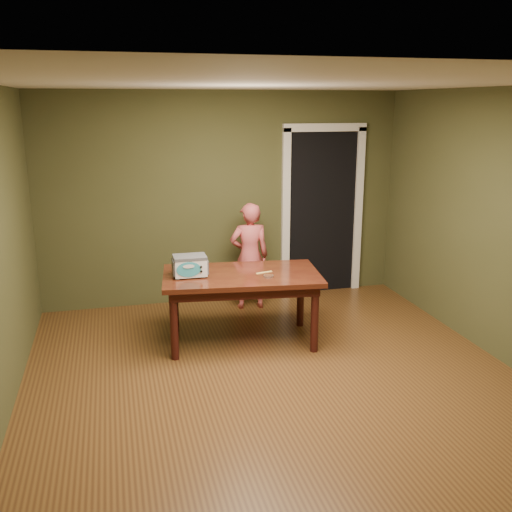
% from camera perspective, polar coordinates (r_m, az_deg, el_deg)
% --- Properties ---
extents(floor, '(5.00, 5.00, 0.00)m').
position_cam_1_polar(floor, '(5.20, 2.45, -13.01)').
color(floor, brown).
rests_on(floor, ground).
extents(room_shell, '(4.52, 5.02, 2.61)m').
position_cam_1_polar(room_shell, '(4.65, 2.69, 5.88)').
color(room_shell, '#424424').
rests_on(room_shell, ground).
extents(doorway, '(1.10, 0.66, 2.25)m').
position_cam_1_polar(doorway, '(7.77, 5.84, 4.68)').
color(doorway, black).
rests_on(doorway, ground).
extents(dining_table, '(1.70, 1.09, 0.75)m').
position_cam_1_polar(dining_table, '(5.90, -1.46, -2.68)').
color(dining_table, black).
rests_on(dining_table, floor).
extents(toy_oven, '(0.35, 0.24, 0.22)m').
position_cam_1_polar(toy_oven, '(5.78, -6.63, -0.91)').
color(toy_oven, '#4C4F54').
rests_on(toy_oven, dining_table).
extents(baking_pan, '(0.10, 0.10, 0.02)m').
position_cam_1_polar(baking_pan, '(5.74, 1.26, -2.02)').
color(baking_pan, silver).
rests_on(baking_pan, dining_table).
extents(spatula, '(0.18, 0.07, 0.01)m').
position_cam_1_polar(spatula, '(5.89, 0.82, -1.66)').
color(spatula, '#F1CF68').
rests_on(spatula, dining_table).
extents(child, '(0.49, 0.34, 1.31)m').
position_cam_1_polar(child, '(6.90, -0.65, -0.01)').
color(child, '#CE5557').
rests_on(child, floor).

